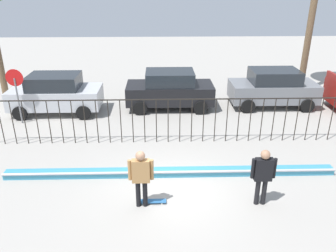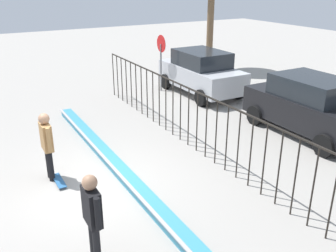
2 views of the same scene
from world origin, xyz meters
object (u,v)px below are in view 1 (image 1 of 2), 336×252
camera_operator (263,172)px  parked_car_gray (273,88)px  skateboarder (141,174)px  skateboard (153,201)px  parked_car_silver (56,94)px  parked_car_black (170,89)px  stop_sign (16,89)px

camera_operator → parked_car_gray: parked_car_gray is taller
skateboarder → parked_car_gray: 10.39m
skateboard → parked_car_silver: parked_car_silver is taller
skateboarder → parked_car_black: parked_car_black is taller
skateboard → parked_car_silver: (-4.76, 7.49, 0.91)m
camera_operator → stop_sign: stop_sign is taller
camera_operator → parked_car_black: size_ratio=0.41×
parked_car_silver → skateboarder: bearing=-55.1°
stop_sign → parked_car_gray: bearing=9.0°
camera_operator → parked_car_black: parked_car_black is taller
parked_car_silver → camera_operator: bearing=-39.4°
skateboarder → parked_car_black: 8.19m
skateboard → parked_car_black: bearing=93.3°
parked_car_silver → stop_sign: 1.93m
parked_car_silver → stop_sign: bearing=-130.4°
camera_operator → skateboarder: bearing=47.8°
skateboarder → camera_operator: (3.45, -0.00, -0.01)m
parked_car_silver → skateboard: bearing=-53.0°
skateboard → parked_car_black: size_ratio=0.19×
skateboarder → parked_car_silver: (-4.45, 7.61, -0.10)m
skateboarder → parked_car_black: (1.07, 8.12, -0.10)m
parked_car_gray → stop_sign: stop_sign is taller
skateboarder → skateboard: bearing=-3.9°
camera_operator → parked_car_black: bearing=-25.9°
skateboard → parked_car_gray: size_ratio=0.19×
parked_car_silver → stop_sign: (-1.28, -1.29, 0.64)m
camera_operator → parked_car_silver: bearing=3.9°
camera_operator → stop_sign: size_ratio=0.71×
parked_car_black → parked_car_gray: same height
stop_sign → skateboarder: bearing=-47.8°
skateboarder → camera_operator: bearing=-24.6°
parked_car_black → camera_operator: bearing=-72.8°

